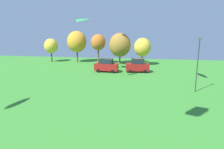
# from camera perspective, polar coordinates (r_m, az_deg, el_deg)

# --- Properties ---
(kite_flying_4) EXTENTS (3.06, 2.69, 0.63)m
(kite_flying_4) POSITION_cam_1_polar(r_m,az_deg,el_deg) (37.42, -10.06, 13.18)
(kite_flying_4) COLOR green
(parked_car_leftmost) EXTENTS (4.54, 2.13, 2.56)m
(parked_car_leftmost) POSITION_cam_1_polar(r_m,az_deg,el_deg) (38.27, -1.63, 2.57)
(parked_car_leftmost) COLOR maroon
(parked_car_leftmost) RESTS_ON ground
(parked_car_second_from_left) EXTENTS (4.56, 2.45, 2.66)m
(parked_car_second_from_left) POSITION_cam_1_polar(r_m,az_deg,el_deg) (38.33, 7.29, 2.55)
(parked_car_second_from_left) COLOR maroon
(parked_car_second_from_left) RESTS_ON ground
(light_post_2) EXTENTS (0.36, 0.20, 6.96)m
(light_post_2) POSITION_cam_1_polar(r_m,az_deg,el_deg) (27.48, 23.29, 3.25)
(light_post_2) COLOR #2D2D33
(light_post_2) RESTS_ON ground
(treeline_tree_0) EXTENTS (3.33, 3.33, 5.86)m
(treeline_tree_0) POSITION_cam_1_polar(r_m,az_deg,el_deg) (53.15, -17.06, 7.80)
(treeline_tree_0) COLOR brown
(treeline_tree_0) RESTS_ON ground
(treeline_tree_1) EXTENTS (4.76, 4.76, 7.75)m
(treeline_tree_1) POSITION_cam_1_polar(r_m,az_deg,el_deg) (51.07, -10.03, 9.23)
(treeline_tree_1) COLOR brown
(treeline_tree_1) RESTS_ON ground
(treeline_tree_2) EXTENTS (3.44, 3.44, 7.02)m
(treeline_tree_2) POSITION_cam_1_polar(r_m,az_deg,el_deg) (47.79, -3.97, 9.15)
(treeline_tree_2) COLOR brown
(treeline_tree_2) RESTS_ON ground
(treeline_tree_3) EXTENTS (5.10, 5.10, 7.29)m
(treeline_tree_3) POSITION_cam_1_polar(r_m,az_deg,el_deg) (47.76, 2.27, 8.43)
(treeline_tree_3) COLOR brown
(treeline_tree_3) RESTS_ON ground
(treeline_tree_4) EXTENTS (3.83, 3.83, 6.22)m
(treeline_tree_4) POSITION_cam_1_polar(r_m,az_deg,el_deg) (46.33, 8.67, 7.70)
(treeline_tree_4) COLOR brown
(treeline_tree_4) RESTS_ON ground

